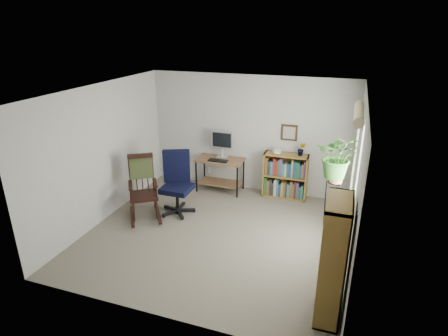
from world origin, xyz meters
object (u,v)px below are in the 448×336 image
at_px(rocking_chair, 143,187).
at_px(tall_bookshelf, 333,260).
at_px(desk, 220,175).
at_px(office_chair, 177,184).
at_px(low_bookshelf, 285,176).

xyz_separation_m(rocking_chair, tall_bookshelf, (3.36, -1.42, 0.18)).
distance_m(desk, rocking_chair, 1.81).
height_order(office_chair, low_bookshelf, office_chair).
bearing_deg(office_chair, tall_bookshelf, -54.13).
bearing_deg(tall_bookshelf, desk, 129.54).
bearing_deg(desk, tall_bookshelf, -50.46).
xyz_separation_m(rocking_chair, low_bookshelf, (2.25, 1.67, -0.13)).
relative_size(low_bookshelf, tall_bookshelf, 0.60).
height_order(desk, low_bookshelf, low_bookshelf).
distance_m(office_chair, tall_bookshelf, 3.37).
xyz_separation_m(desk, tall_bookshelf, (2.46, -2.98, 0.42)).
relative_size(desk, rocking_chair, 0.83).
bearing_deg(low_bookshelf, desk, -174.91).
bearing_deg(tall_bookshelf, rocking_chair, 157.09).
bearing_deg(low_bookshelf, rocking_chair, -143.36).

